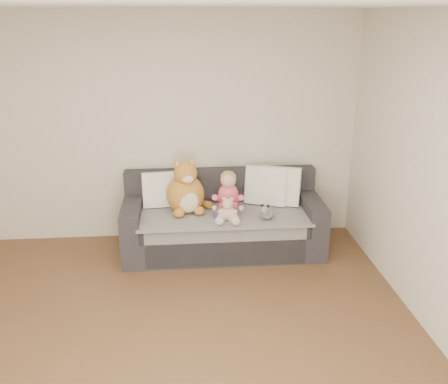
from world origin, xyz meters
name	(u,v)px	position (x,y,z in m)	size (l,w,h in m)	color
room_shell	(153,191)	(0.00, 0.42, 1.30)	(5.00, 5.00, 5.00)	brown
sofa	(223,223)	(0.66, 2.06, 0.31)	(2.20, 0.94, 0.85)	#26252A
cushion_left	(162,189)	(-0.02, 2.24, 0.67)	(0.44, 0.23, 0.41)	white
cushion_right_back	(266,186)	(1.18, 2.21, 0.69)	(0.52, 0.38, 0.45)	white
cushion_right_front	(279,186)	(1.32, 2.19, 0.69)	(0.52, 0.36, 0.45)	white
toddler	(228,197)	(0.71, 1.91, 0.68)	(0.35, 0.50, 0.49)	#DE4E65
plush_cat	(186,191)	(0.26, 2.05, 0.71)	(0.52, 0.49, 0.64)	#B98029
teddy_bear	(228,211)	(0.69, 1.75, 0.58)	(0.21, 0.16, 0.26)	tan
plush_cow	(266,212)	(1.10, 1.75, 0.55)	(0.16, 0.23, 0.19)	white
sippy_cup	(217,214)	(0.58, 1.81, 0.53)	(0.09, 0.07, 0.10)	#643899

